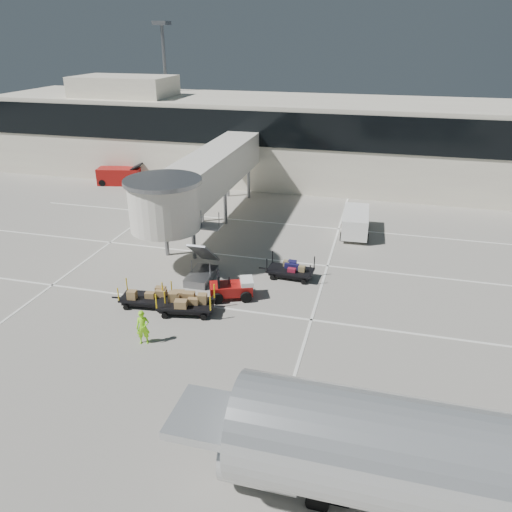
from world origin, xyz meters
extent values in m
plane|color=#A7A396|center=(0.00, 0.00, 0.00)|extent=(140.00, 140.00, 0.00)
cube|color=white|center=(0.00, 2.00, 0.01)|extent=(40.00, 0.15, 0.02)
cube|color=white|center=(0.00, 9.00, 0.01)|extent=(40.00, 0.15, 0.02)
cube|color=white|center=(0.00, 16.00, 0.01)|extent=(40.00, 0.15, 0.02)
cube|color=white|center=(6.00, 10.00, 0.01)|extent=(0.15, 30.00, 0.02)
cube|color=white|center=(-10.00, 10.00, 0.01)|extent=(0.15, 30.00, 0.02)
cube|color=silver|center=(0.00, 30.00, 4.00)|extent=(64.00, 12.00, 8.00)
cube|color=black|center=(0.00, 23.95, 6.00)|extent=(64.00, 0.12, 3.20)
cube|color=silver|center=(-18.00, 28.00, 9.00)|extent=(10.00, 6.00, 2.00)
cylinder|color=slate|center=(-16.00, 34.00, 7.50)|extent=(0.36, 0.36, 15.00)
cube|color=slate|center=(-16.00, 34.00, 15.00)|extent=(1.60, 1.60, 0.40)
cube|color=silver|center=(-4.00, 15.00, 4.30)|extent=(3.00, 18.00, 2.80)
cylinder|color=silver|center=(-4.00, 6.00, 4.30)|extent=(4.40, 4.40, 3.00)
cylinder|color=slate|center=(-4.00, 6.00, 5.90)|extent=(4.80, 4.80, 0.25)
cylinder|color=slate|center=(-5.00, 8.00, 1.45)|extent=(0.28, 0.28, 2.90)
cylinder|color=slate|center=(-3.00, 8.00, 1.45)|extent=(0.28, 0.28, 2.90)
cylinder|color=slate|center=(-5.00, 15.00, 1.45)|extent=(0.28, 0.28, 2.90)
cylinder|color=slate|center=(-3.00, 15.00, 1.45)|extent=(0.28, 0.28, 2.90)
cylinder|color=slate|center=(-5.00, 22.00, 1.45)|extent=(0.28, 0.28, 2.90)
cylinder|color=slate|center=(-3.00, 22.00, 1.45)|extent=(0.28, 0.28, 2.90)
cube|color=slate|center=(-1.40, 5.00, 0.25)|extent=(1.40, 2.60, 0.50)
cube|color=slate|center=(-1.40, 5.60, 1.60)|extent=(1.20, 2.60, 2.06)
cube|color=slate|center=(-1.40, 7.00, 2.85)|extent=(1.40, 1.20, 0.12)
cube|color=#99100D|center=(1.08, 3.31, 0.56)|extent=(2.71, 1.97, 0.61)
cube|color=white|center=(1.94, 3.64, 0.97)|extent=(1.07, 1.30, 0.36)
cube|color=black|center=(0.41, 3.05, 1.17)|extent=(0.48, 1.00, 0.92)
cylinder|color=black|center=(0.55, 2.40, 0.33)|extent=(0.70, 0.47, 0.65)
cylinder|color=black|center=(0.08, 3.64, 0.33)|extent=(0.70, 0.47, 0.65)
cylinder|color=black|center=(2.08, 2.98, 0.33)|extent=(0.70, 0.47, 0.65)
cylinder|color=black|center=(1.60, 4.22, 0.33)|extent=(0.70, 0.47, 0.65)
cube|color=black|center=(3.93, 6.70, 0.52)|extent=(2.92, 1.58, 0.11)
cube|color=black|center=(3.93, 6.70, 0.35)|extent=(2.63, 1.35, 0.24)
cube|color=black|center=(2.18, 6.80, 0.38)|extent=(0.67, 0.11, 0.08)
cylinder|color=black|center=(2.90, 6.12, 0.16)|extent=(0.33, 0.15, 0.32)
cylinder|color=black|center=(2.97, 7.40, 0.16)|extent=(0.33, 0.15, 0.32)
cylinder|color=black|center=(4.89, 6.01, 0.16)|extent=(0.33, 0.15, 0.32)
cylinder|color=black|center=(4.96, 7.29, 0.16)|extent=(0.33, 0.15, 0.32)
cylinder|color=black|center=(2.53, 6.14, 0.95)|extent=(0.07, 0.07, 0.85)
cylinder|color=black|center=(2.60, 7.42, 0.95)|extent=(0.07, 0.07, 0.85)
cylinder|color=black|center=(5.26, 5.99, 0.95)|extent=(0.07, 0.07, 0.85)
cylinder|color=black|center=(5.33, 7.27, 0.95)|extent=(0.07, 0.07, 0.85)
cube|color=#16143F|center=(4.36, 6.78, 0.77)|extent=(0.53, 0.34, 0.37)
cube|color=maroon|center=(4.57, 6.33, 0.77)|extent=(0.38, 0.30, 0.38)
cube|color=olive|center=(4.75, 7.09, 0.72)|extent=(0.45, 0.30, 0.29)
cube|color=olive|center=(3.28, 6.39, 0.72)|extent=(0.39, 0.37, 0.27)
cube|color=#16143F|center=(3.03, 7.03, 0.74)|extent=(0.47, 0.35, 0.31)
cube|color=olive|center=(3.60, 6.87, 0.75)|extent=(0.40, 0.37, 0.34)
cube|color=#16143F|center=(3.43, 6.45, 0.78)|extent=(0.37, 0.39, 0.39)
cube|color=black|center=(-0.78, 1.02, 0.56)|extent=(3.27, 2.04, 0.12)
cube|color=black|center=(-0.78, 1.02, 0.38)|extent=(2.93, 1.76, 0.25)
cube|color=black|center=(-2.64, 0.69, 0.41)|extent=(0.72, 0.21, 0.08)
cylinder|color=black|center=(-1.71, 0.16, 0.17)|extent=(0.37, 0.20, 0.35)
cylinder|color=black|center=(-1.96, 1.51, 0.17)|extent=(0.37, 0.20, 0.35)
cylinder|color=black|center=(0.39, 0.54, 0.17)|extent=(0.37, 0.20, 0.35)
cylinder|color=black|center=(0.15, 1.89, 0.17)|extent=(0.37, 0.20, 0.35)
cylinder|color=yellow|center=(-2.11, 0.09, 1.02)|extent=(0.07, 0.07, 0.92)
cylinder|color=yellow|center=(-2.35, 1.44, 1.02)|extent=(0.07, 0.07, 0.92)
cylinder|color=yellow|center=(0.78, 0.61, 1.02)|extent=(0.07, 0.07, 0.92)
cylinder|color=yellow|center=(0.54, 1.96, 1.02)|extent=(0.07, 0.07, 0.92)
cube|color=#99784A|center=(-1.66, 1.32, 0.82)|extent=(0.59, 0.55, 0.40)
cube|color=#99784A|center=(-0.55, 1.19, 0.88)|extent=(0.63, 0.59, 0.52)
cube|color=#99784A|center=(-1.58, 0.39, 0.82)|extent=(0.68, 0.56, 0.40)
cube|color=#99784A|center=(-1.58, 0.47, 0.84)|extent=(0.49, 0.44, 0.44)
cube|color=#99784A|center=(-1.30, 0.69, 0.81)|extent=(0.62, 0.55, 0.38)
cube|color=#99784A|center=(-1.18, 0.65, 0.83)|extent=(0.64, 0.47, 0.41)
cube|color=#99784A|center=(-1.53, 0.45, 0.84)|extent=(0.69, 0.56, 0.44)
cube|color=black|center=(-3.29, 1.19, 0.51)|extent=(2.91, 1.69, 0.11)
cube|color=black|center=(-3.29, 1.19, 0.34)|extent=(2.61, 1.45, 0.23)
cube|color=black|center=(-4.99, 1.01, 0.37)|extent=(0.65, 0.15, 0.07)
cylinder|color=black|center=(-4.18, 0.47, 0.16)|extent=(0.33, 0.16, 0.31)
cylinder|color=black|center=(-4.32, 1.71, 0.16)|extent=(0.33, 0.16, 0.31)
cylinder|color=black|center=(-2.25, 0.68, 0.16)|extent=(0.33, 0.16, 0.31)
cylinder|color=black|center=(-2.39, 1.92, 0.16)|extent=(0.33, 0.16, 0.31)
cylinder|color=yellow|center=(-4.54, 0.43, 0.92)|extent=(0.06, 0.06, 0.83)
cylinder|color=yellow|center=(-4.68, 1.67, 0.92)|extent=(0.06, 0.06, 0.83)
cylinder|color=yellow|center=(-1.90, 0.72, 0.92)|extent=(0.06, 0.06, 0.83)
cylinder|color=yellow|center=(-2.03, 1.96, 0.92)|extent=(0.06, 0.06, 0.83)
cube|color=#99784A|center=(-2.85, 1.11, 0.79)|extent=(0.46, 0.53, 0.45)
cube|color=#99784A|center=(-3.02, 1.00, 0.81)|extent=(0.57, 0.48, 0.49)
cube|color=#99784A|center=(-3.97, 1.45, 0.77)|extent=(0.54, 0.47, 0.42)
cube|color=#99784A|center=(-3.34, 0.91, 0.78)|extent=(0.64, 0.54, 0.43)
imported|color=#7DDB17|center=(-1.74, -2.24, 0.90)|extent=(0.77, 0.64, 1.81)
cube|color=white|center=(7.28, 15.30, 1.01)|extent=(2.07, 4.70, 1.49)
cube|color=white|center=(7.19, 17.36, 0.72)|extent=(1.80, 0.60, 0.87)
cube|color=black|center=(7.27, 15.49, 1.40)|extent=(2.02, 2.96, 0.60)
cylinder|color=black|center=(6.43, 13.72, 0.33)|extent=(0.26, 0.66, 0.65)
cylinder|color=black|center=(8.26, 13.79, 0.33)|extent=(0.26, 0.66, 0.65)
cylinder|color=black|center=(6.30, 16.80, 0.33)|extent=(0.26, 0.66, 0.65)
cylinder|color=black|center=(8.13, 16.87, 0.33)|extent=(0.26, 0.66, 0.65)
cube|color=#99100D|center=(-16.84, 23.07, 0.83)|extent=(4.48, 2.58, 1.66)
cube|color=black|center=(-14.99, 23.45, 1.88)|extent=(1.35, 1.73, 0.59)
cylinder|color=black|center=(-18.20, 22.00, 0.33)|extent=(0.71, 0.40, 0.66)
cylinder|color=black|center=(-18.51, 23.52, 0.33)|extent=(0.71, 0.40, 0.66)
cylinder|color=black|center=(-15.16, 22.62, 0.33)|extent=(0.71, 0.40, 0.66)
cylinder|color=black|center=(-15.47, 24.14, 0.33)|extent=(0.71, 0.40, 0.66)
cylinder|color=silver|center=(12.16, -9.14, 2.62)|extent=(13.99, 3.59, 3.49)
cube|color=silver|center=(7.36, -9.11, 2.62)|extent=(8.75, 2.50, 0.31)
cylinder|color=silver|center=(6.05, -9.10, 1.35)|extent=(2.63, 2.03, 2.01)
cube|color=silver|center=(6.05, -9.10, 2.14)|extent=(0.70, 0.22, 0.96)
cylinder|color=slate|center=(8.67, -9.12, 0.48)|extent=(0.26, 0.26, 0.96)
cylinder|color=black|center=(8.67, -9.12, 0.26)|extent=(0.79, 0.28, 0.79)
cylinder|color=slate|center=(7.97, -9.46, 0.70)|extent=(0.24, 0.24, 1.40)
cylinder|color=black|center=(7.97, -9.46, 0.26)|extent=(0.79, 0.28, 0.79)
camera|label=1|loc=(8.93, -21.06, 14.22)|focal=35.00mm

